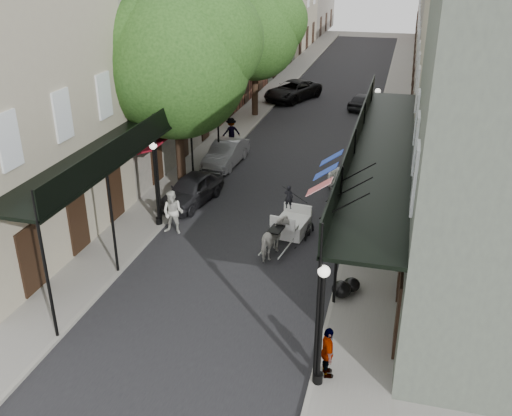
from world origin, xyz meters
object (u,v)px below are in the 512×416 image
Objects in this scene: lamppost_left at (156,183)px; car_right_far at (363,101)px; tree_near at (185,57)px; lamppost_right_far at (375,119)px; car_left_mid at (226,153)px; lamppost_right_near at (321,325)px; pedestrian_walking at (173,213)px; tree_far at (261,31)px; carriage at (295,211)px; pedestrian_sidewalk_left at (231,132)px; car_left_far at (293,91)px; pedestrian_sidewalk_right at (328,353)px; horse at (275,239)px; car_right_near at (352,184)px; car_left_near at (192,189)px.

lamppost_left reaches higher than car_right_far.
tree_near is 2.60× the size of lamppost_right_far.
lamppost_left is at bearing -90.50° from car_left_mid.
tree_near is 2.60× the size of lamppost_left.
lamppost_right_near is 10.62m from pedestrian_walking.
tree_far is 18.76m from carriage.
tree_near is 5.68× the size of pedestrian_sidewalk_left.
pedestrian_walking is (-7.34, -12.41, -1.10)m from lamppost_right_far.
car_left_far reaches higher than car_left_mid.
tree_far reaches higher than car_left_far.
pedestrian_sidewalk_left is (-0.10, 10.98, -1.08)m from lamppost_left.
pedestrian_sidewalk_right is 17.53m from car_left_mid.
lamppost_right_far is 2.16× the size of horse.
lamppost_right_far reaches higher than horse.
car_right_near is (6.84, 5.60, -0.22)m from pedestrian_walking.
carriage is at bearing 16.57° from pedestrian_walking.
carriage reaches higher than horse.
tree_near is 19.91m from car_right_far.
tree_far is 9.41m from car_right_far.
car_left_near is at bearing -68.23° from tree_near.
lamppost_right_far is 8.79m from car_left_mid.
pedestrian_walking is 1.21× the size of pedestrian_sidewalk_right.
car_right_far is (6.81, 17.75, -5.89)m from tree_near.
car_right_near is (7.70, 5.19, -1.32)m from lamppost_left.
carriage is 11.52m from pedestrian_sidewalk_left.
lamppost_left is at bearing -4.36° from horse.
pedestrian_sidewalk_left reaches higher than car_left_mid.
car_right_near is (7.20, 2.51, 0.04)m from car_left_near.
carriage is 0.69× the size of car_right_far.
car_left_mid is (-5.23, 6.95, -0.28)m from carriage.
car_right_far is at bearing 9.58° from car_left_far.
pedestrian_sidewalk_left is at bearing 94.79° from pedestrian_walking.
tree_far is 27.65m from pedestrian_sidewalk_right.
pedestrian_walking reaches higher than car_left_far.
pedestrian_walking is 23.09m from car_right_far.
pedestrian_walking is (0.86, -0.41, -1.10)m from lamppost_left.
carriage is at bearing -71.06° from tree_far.
tree_near reaches higher than car_right_near.
car_right_near is (-0.69, 12.84, -0.17)m from pedestrian_sidewalk_right.
carriage is (0.32, 2.24, 0.22)m from horse.
horse is at bearing -73.99° from tree_far.
lamppost_right_near is 2.36× the size of pedestrian_sidewalk_right.
tree_near is 2.37× the size of car_left_mid.
tree_near is 2.74× the size of car_right_far.
lamppost_right_far is 1.95× the size of pedestrian_walking.
horse is at bearing 100.59° from car_right_far.
pedestrian_walking is (-7.34, 7.59, -1.10)m from lamppost_right_near.
car_left_mid reaches higher than car_right_far.
tree_far reaches higher than car_left_mid.
car_right_near is at bearing 92.17° from lamppost_right_near.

